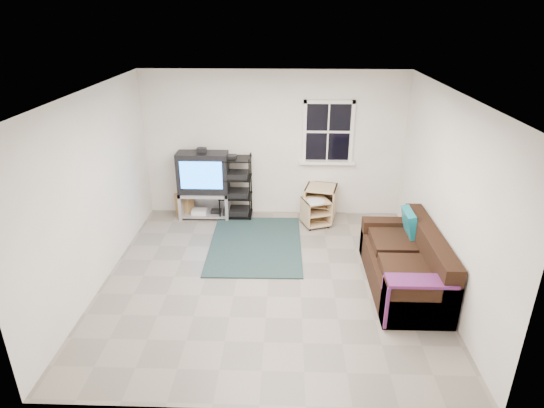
{
  "coord_description": "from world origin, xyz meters",
  "views": [
    {
      "loc": [
        0.23,
        -5.5,
        3.52
      ],
      "look_at": [
        0.04,
        0.4,
        0.98
      ],
      "focal_mm": 30.0,
      "sensor_mm": 36.0,
      "label": 1
    }
  ],
  "objects_px": {
    "av_rack": "(236,191)",
    "side_table_left": "(321,201)",
    "sofa": "(406,266)",
    "tv_unit": "(204,180)",
    "side_table_right": "(315,210)"
  },
  "relations": [
    {
      "from": "side_table_right",
      "to": "sofa",
      "type": "relative_size",
      "value": 0.28
    },
    {
      "from": "tv_unit",
      "to": "av_rack",
      "type": "height_order",
      "value": "tv_unit"
    },
    {
      "from": "av_rack",
      "to": "tv_unit",
      "type": "bearing_deg",
      "value": -178.53
    },
    {
      "from": "av_rack",
      "to": "side_table_left",
      "type": "bearing_deg",
      "value": -0.39
    },
    {
      "from": "av_rack",
      "to": "sofa",
      "type": "distance_m",
      "value": 3.37
    },
    {
      "from": "side_table_left",
      "to": "side_table_right",
      "type": "relative_size",
      "value": 1.13
    },
    {
      "from": "side_table_left",
      "to": "side_table_right",
      "type": "height_order",
      "value": "side_table_left"
    },
    {
      "from": "side_table_left",
      "to": "side_table_right",
      "type": "distance_m",
      "value": 0.31
    },
    {
      "from": "av_rack",
      "to": "side_table_left",
      "type": "relative_size",
      "value": 1.86
    },
    {
      "from": "side_table_left",
      "to": "sofa",
      "type": "height_order",
      "value": "sofa"
    },
    {
      "from": "sofa",
      "to": "av_rack",
      "type": "bearing_deg",
      "value": 139.42
    },
    {
      "from": "tv_unit",
      "to": "sofa",
      "type": "bearing_deg",
      "value": -34.88
    },
    {
      "from": "av_rack",
      "to": "side_table_left",
      "type": "height_order",
      "value": "av_rack"
    },
    {
      "from": "av_rack",
      "to": "sofa",
      "type": "relative_size",
      "value": 0.59
    },
    {
      "from": "side_table_left",
      "to": "av_rack",
      "type": "bearing_deg",
      "value": 179.61
    }
  ]
}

